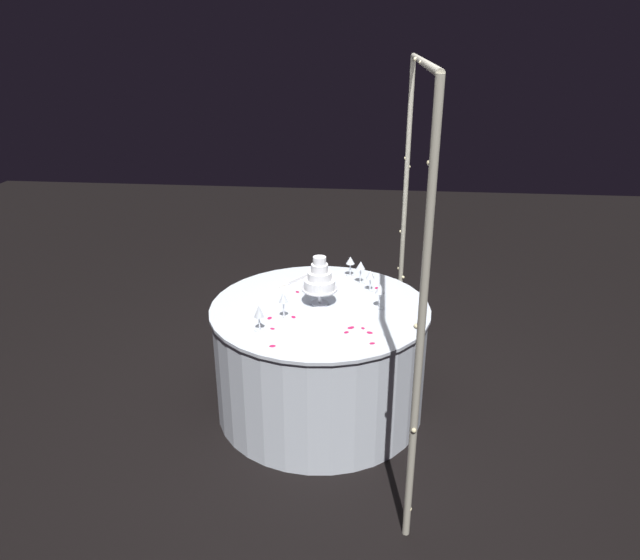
% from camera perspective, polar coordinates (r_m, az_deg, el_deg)
% --- Properties ---
extents(ground_plane, '(12.00, 12.00, 0.00)m').
position_cam_1_polar(ground_plane, '(3.97, 0.00, -12.28)').
color(ground_plane, black).
extents(decorative_arch, '(2.11, 0.06, 2.18)m').
position_cam_1_polar(decorative_arch, '(3.35, 9.19, 7.68)').
color(decorative_arch, '#B7B29E').
rests_on(decorative_arch, ground).
extents(main_table, '(1.36, 1.36, 0.74)m').
position_cam_1_polar(main_table, '(3.77, 0.00, -7.66)').
color(main_table, silver).
rests_on(main_table, ground).
extents(tiered_cake, '(0.22, 0.22, 0.31)m').
position_cam_1_polar(tiered_cake, '(3.56, -0.04, 0.03)').
color(tiered_cake, silver).
rests_on(tiered_cake, main_table).
extents(wine_glass_0, '(0.06, 0.06, 0.16)m').
position_cam_1_polar(wine_glass_0, '(3.40, -3.60, -1.96)').
color(wine_glass_0, silver).
rests_on(wine_glass_0, main_table).
extents(wine_glass_1, '(0.06, 0.06, 0.14)m').
position_cam_1_polar(wine_glass_1, '(4.01, 3.00, 1.82)').
color(wine_glass_1, silver).
rests_on(wine_glass_1, main_table).
extents(wine_glass_2, '(0.06, 0.06, 0.16)m').
position_cam_1_polar(wine_glass_2, '(3.28, -6.01, -3.22)').
color(wine_glass_2, silver).
rests_on(wine_glass_2, main_table).
extents(wine_glass_3, '(0.06, 0.06, 0.16)m').
position_cam_1_polar(wine_glass_3, '(3.89, 4.01, 1.30)').
color(wine_glass_3, silver).
rests_on(wine_glass_3, main_table).
extents(wine_glass_4, '(0.06, 0.06, 0.14)m').
position_cam_1_polar(wine_glass_4, '(3.78, 4.96, 0.38)').
color(wine_glass_4, silver).
rests_on(wine_glass_4, main_table).
extents(wine_glass_5, '(0.06, 0.06, 0.16)m').
position_cam_1_polar(wine_glass_5, '(3.54, 5.90, -1.00)').
color(wine_glass_5, silver).
rests_on(wine_glass_5, main_table).
extents(cake_knife, '(0.26, 0.18, 0.01)m').
position_cam_1_polar(cake_knife, '(3.94, -2.74, -0.20)').
color(cake_knife, silver).
rests_on(cake_knife, main_table).
extents(rose_petal_0, '(0.03, 0.03, 0.00)m').
position_cam_1_polar(rose_petal_0, '(3.34, 4.23, -4.74)').
color(rose_petal_0, '#C61951').
rests_on(rose_petal_0, main_table).
extents(rose_petal_1, '(0.04, 0.04, 0.00)m').
position_cam_1_polar(rose_petal_1, '(3.34, 3.14, -4.67)').
color(rose_petal_1, '#C61951').
rests_on(rose_petal_1, main_table).
extents(rose_petal_2, '(0.04, 0.04, 0.00)m').
position_cam_1_polar(rose_petal_2, '(3.46, -2.62, -3.65)').
color(rose_petal_2, '#C61951').
rests_on(rose_petal_2, main_table).
extents(rose_petal_3, '(0.03, 0.04, 0.00)m').
position_cam_1_polar(rose_petal_3, '(3.76, -0.01, -1.41)').
color(rose_petal_3, '#C61951').
rests_on(rose_petal_3, main_table).
extents(rose_petal_4, '(0.04, 0.03, 0.00)m').
position_cam_1_polar(rose_petal_4, '(3.87, 5.57, -0.78)').
color(rose_petal_4, '#C61951').
rests_on(rose_petal_4, main_table).
extents(rose_petal_5, '(0.04, 0.03, 0.00)m').
position_cam_1_polar(rose_petal_5, '(3.46, -4.97, -3.74)').
color(rose_petal_5, '#C61951').
rests_on(rose_petal_5, main_table).
extents(rose_petal_6, '(0.03, 0.04, 0.00)m').
position_cam_1_polar(rose_petal_6, '(3.16, -4.68, -6.47)').
color(rose_petal_6, '#C61951').
rests_on(rose_petal_6, main_table).
extents(rose_petal_7, '(0.04, 0.04, 0.00)m').
position_cam_1_polar(rose_petal_7, '(3.79, -2.22, -1.18)').
color(rose_petal_7, '#C61951').
rests_on(rose_petal_7, main_table).
extents(rose_petal_8, '(0.03, 0.02, 0.00)m').
position_cam_1_polar(rose_petal_8, '(3.75, 0.31, -1.45)').
color(rose_petal_8, '#C61951').
rests_on(rose_petal_8, main_table).
extents(rose_petal_9, '(0.04, 0.04, 0.00)m').
position_cam_1_polar(rose_petal_9, '(3.29, 4.90, -5.16)').
color(rose_petal_9, '#C61951').
rests_on(rose_petal_9, main_table).
extents(rose_petal_10, '(0.03, 0.04, 0.00)m').
position_cam_1_polar(rose_petal_10, '(3.34, -4.69, -4.78)').
color(rose_petal_10, '#C61951').
rests_on(rose_petal_10, main_table).
extents(rose_petal_11, '(0.04, 0.04, 0.00)m').
position_cam_1_polar(rose_petal_11, '(3.29, 2.61, -5.15)').
color(rose_petal_11, '#C61951').
rests_on(rose_petal_11, main_table).
extents(rose_petal_12, '(0.03, 0.04, 0.00)m').
position_cam_1_polar(rose_petal_12, '(3.19, 5.15, -6.21)').
color(rose_petal_12, '#C61951').
rests_on(rose_petal_12, main_table).
extents(rose_petal_13, '(0.04, 0.05, 0.00)m').
position_cam_1_polar(rose_petal_13, '(3.34, 3.03, -4.70)').
color(rose_petal_13, '#C61951').
rests_on(rose_petal_13, main_table).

